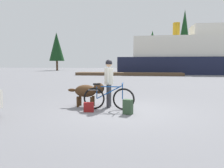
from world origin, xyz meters
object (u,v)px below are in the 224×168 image
(bicycle, at_px, (108,98))
(ferry_boat, at_px, (195,56))
(handbag_pannier, at_px, (89,107))
(sailboat_moored, at_px, (216,70))
(person_cyclist, at_px, (109,79))
(backpack, at_px, (128,107))
(dog, at_px, (88,91))

(bicycle, height_order, ferry_boat, ferry_boat)
(handbag_pannier, bearing_deg, sailboat_moored, 67.02)
(person_cyclist, xyz_separation_m, ferry_boat, (9.28, 28.90, 1.82))
(ferry_boat, relative_size, sailboat_moored, 3.11)
(handbag_pannier, bearing_deg, person_cyclist, 59.43)
(person_cyclist, xyz_separation_m, backpack, (0.78, -1.03, -0.81))
(backpack, bearing_deg, sailboat_moored, 68.93)
(person_cyclist, distance_m, ferry_boat, 30.41)
(person_cyclist, xyz_separation_m, handbag_pannier, (-0.53, -0.89, -0.89))
(person_cyclist, height_order, dog, person_cyclist)
(ferry_boat, height_order, sailboat_moored, ferry_boat)
(dog, relative_size, sailboat_moored, 0.18)
(dog, distance_m, handbag_pannier, 1.00)
(bicycle, height_order, handbag_pannier, bicycle)
(person_cyclist, distance_m, dog, 0.89)
(dog, xyz_separation_m, handbag_pannier, (0.24, -0.87, -0.43))
(bicycle, xyz_separation_m, backpack, (0.72, -0.56, -0.17))
(dog, relative_size, handbag_pannier, 4.31)
(bicycle, height_order, person_cyclist, person_cyclist)
(bicycle, xyz_separation_m, person_cyclist, (-0.06, 0.47, 0.64))
(backpack, height_order, handbag_pannier, backpack)
(bicycle, distance_m, person_cyclist, 0.79)
(person_cyclist, bearing_deg, handbag_pannier, -120.57)
(sailboat_moored, bearing_deg, person_cyclist, -112.77)
(person_cyclist, bearing_deg, bicycle, -82.88)
(person_cyclist, height_order, ferry_boat, ferry_boat)
(bicycle, xyz_separation_m, sailboat_moored, (14.22, 34.49, 0.09))
(bicycle, relative_size, sailboat_moored, 0.23)
(bicycle, xyz_separation_m, handbag_pannier, (-0.58, -0.42, -0.25))
(handbag_pannier, bearing_deg, dog, 105.41)
(person_cyclist, bearing_deg, ferry_boat, 72.20)
(handbag_pannier, relative_size, sailboat_moored, 0.04)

